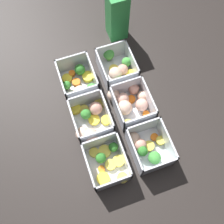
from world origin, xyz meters
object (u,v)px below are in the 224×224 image
at_px(container_near_center, 90,121).
at_px(container_near_right, 107,162).
at_px(juice_carton, 117,15).
at_px(container_near_left, 80,83).
at_px(container_far_right, 147,147).
at_px(container_far_center, 130,103).
at_px(container_far_left, 118,69).

relative_size(container_near_center, container_near_right, 1.16).
xyz_separation_m(container_near_right, juice_carton, (-0.45, 0.19, 0.07)).
xyz_separation_m(container_near_left, container_near_center, (0.14, -0.01, -0.00)).
height_order(container_far_right, juice_carton, juice_carton).
distance_m(container_near_center, container_far_center, 0.14).
bearing_deg(container_far_right, container_far_left, 178.11).
xyz_separation_m(container_far_left, container_far_right, (0.29, -0.01, -0.00)).
bearing_deg(container_near_left, container_near_right, 0.15).
height_order(container_near_center, container_far_right, same).
xyz_separation_m(container_near_right, container_far_left, (-0.29, 0.14, 0.00)).
bearing_deg(container_near_center, container_far_center, 97.53).
bearing_deg(container_far_right, container_near_right, -89.63).
relative_size(container_near_left, juice_carton, 0.75).
relative_size(container_near_right, juice_carton, 0.71).
bearing_deg(container_near_right, juice_carton, 156.83).
bearing_deg(container_far_center, container_far_right, -1.54).
bearing_deg(container_far_center, container_far_left, 177.70).
relative_size(container_far_center, juice_carton, 0.79).
height_order(container_near_left, container_far_center, same).
xyz_separation_m(container_far_center, container_far_right, (0.16, -0.00, 0.00)).
distance_m(container_near_left, juice_carton, 0.27).
relative_size(container_far_left, container_far_right, 1.07).
distance_m(container_far_right, juice_carton, 0.46).
relative_size(container_near_left, container_far_center, 0.95).
distance_m(container_near_right, container_far_left, 0.32).
relative_size(container_near_right, container_far_left, 0.97).
relative_size(container_far_right, juice_carton, 0.69).
height_order(container_near_left, container_near_right, same).
relative_size(container_near_left, container_far_left, 1.03).
height_order(container_near_right, container_far_right, same).
distance_m(container_near_left, container_near_center, 0.14).
bearing_deg(container_near_right, container_far_left, 154.43).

